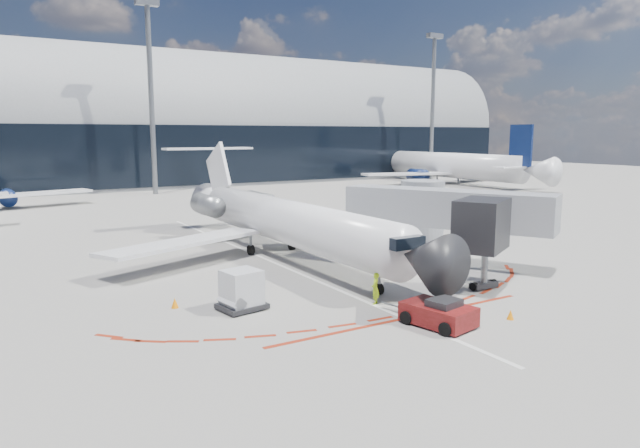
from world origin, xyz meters
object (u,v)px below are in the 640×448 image
pushback_tug (439,313)px  ramp_worker (375,288)px  regional_jet (281,219)px  uld_container (242,290)px

pushback_tug → ramp_worker: ramp_worker is taller
regional_jet → pushback_tug: regional_jet is taller
pushback_tug → uld_container: 9.07m
regional_jet → uld_container: 12.09m
pushback_tug → uld_container: (-6.37, 6.44, 0.40)m
ramp_worker → uld_container: (-5.91, 2.50, 0.16)m
ramp_worker → uld_container: size_ratio=0.68×
ramp_worker → regional_jet: bearing=-136.6°
pushback_tug → regional_jet: bearing=75.9°
pushback_tug → uld_container: size_ratio=2.11×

